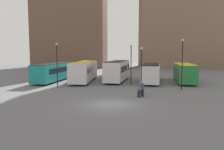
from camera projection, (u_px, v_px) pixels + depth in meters
name	position (u px, v px, depth m)	size (l,w,h in m)	color
ground_plane	(111.00, 104.00, 19.08)	(160.00, 160.00, 0.00)	slate
building_block_left	(72.00, 8.00, 70.35)	(21.81, 15.88, 37.66)	brown
building_block_right	(190.00, 3.00, 67.76)	(30.96, 17.17, 39.89)	#7F604C
bus_0	(56.00, 71.00, 35.52)	(3.59, 12.52, 2.87)	#19847F
bus_1	(84.00, 71.00, 34.57)	(2.63, 11.24, 3.12)	silver
bus_2	(118.00, 70.00, 34.84)	(3.85, 10.09, 3.24)	silver
bus_3	(151.00, 72.00, 33.47)	(4.01, 9.96, 2.82)	silver
bus_4	(184.00, 72.00, 33.34)	(3.61, 9.40, 2.87)	#237A38
traveler	(142.00, 88.00, 22.41)	(0.51, 0.51, 1.58)	black
suitcase	(139.00, 94.00, 22.14)	(0.32, 0.39, 0.89)	black
lamp_post_0	(182.00, 61.00, 25.95)	(0.28, 0.28, 6.13)	black
lamp_post_1	(131.00, 62.00, 29.90)	(0.28, 0.28, 5.63)	black
lamp_post_2	(57.00, 62.00, 28.09)	(0.28, 0.28, 5.76)	black
lamp_post_3	(141.00, 66.00, 24.41)	(0.28, 0.28, 5.14)	black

